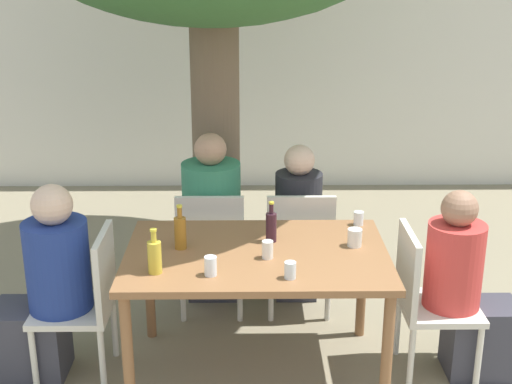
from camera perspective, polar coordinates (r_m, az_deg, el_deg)
ground_plane at (r=4.36m, az=0.05°, el=-14.18°), size 30.00×30.00×0.00m
cafe_building_wall at (r=7.24m, az=-0.30°, el=11.20°), size 10.00×0.08×2.80m
dining_table_front at (r=4.02m, az=0.05°, el=-5.86°), size 1.47×0.97×0.78m
patio_chair_0 at (r=4.21m, az=-13.36°, el=-8.18°), size 0.44×0.44×0.89m
patio_chair_1 at (r=4.23m, az=13.39°, el=-8.04°), size 0.44×0.44×0.89m
patio_chair_2 at (r=4.76m, az=-3.60°, el=-4.36°), size 0.44×0.44×0.89m
patio_chair_3 at (r=4.77m, az=3.48°, el=-4.33°), size 0.44×0.44×0.89m
person_seated_0 at (r=4.25m, az=-16.47°, el=-7.72°), size 0.58×0.36×1.18m
person_seated_1 at (r=4.29m, az=16.52°, el=-7.91°), size 0.56×0.32×1.13m
person_seated_2 at (r=4.94m, az=-3.49°, el=-2.65°), size 0.39×0.60×1.24m
person_seated_3 at (r=4.98m, az=3.30°, el=-3.13°), size 0.32×0.56×1.16m
wine_bottle_0 at (r=4.09m, az=1.23°, el=-2.75°), size 0.06×0.06×0.24m
amber_bottle_1 at (r=4.02m, az=-6.08°, el=-3.19°), size 0.07×0.07×0.26m
oil_cruet_2 at (r=3.74m, az=-8.12°, el=-5.09°), size 0.07×0.07×0.25m
drinking_glass_0 at (r=3.70m, az=-3.66°, el=-5.92°), size 0.07×0.07×0.10m
drinking_glass_1 at (r=4.08m, az=7.90°, el=-3.63°), size 0.08×0.08×0.10m
drinking_glass_2 at (r=4.39m, az=8.20°, el=-2.10°), size 0.06×0.06×0.09m
drinking_glass_3 at (r=3.67m, az=2.75°, el=-6.26°), size 0.06×0.06×0.09m
drinking_glass_4 at (r=3.89m, az=0.93°, el=-4.63°), size 0.06×0.06×0.10m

